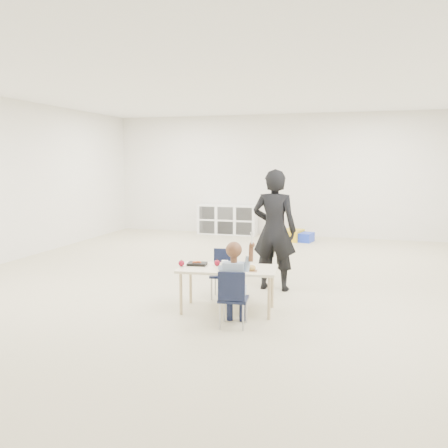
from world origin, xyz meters
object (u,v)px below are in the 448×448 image
(chair_near, at_px, (233,298))
(child, at_px, (234,281))
(table, at_px, (228,289))
(cubby_shelf, at_px, (227,220))
(adult, at_px, (274,230))

(chair_near, xyz_separation_m, child, (0.00, 0.00, 0.18))
(child, bearing_deg, table, 106.68)
(table, bearing_deg, cubby_shelf, 100.00)
(child, bearing_deg, cubby_shelf, 100.55)
(table, height_order, cubby_shelf, cubby_shelf)
(cubby_shelf, xyz_separation_m, adult, (1.92, -4.52, 0.47))
(table, xyz_separation_m, adult, (0.35, 1.08, 0.55))
(table, height_order, child, child)
(chair_near, relative_size, adult, 0.38)
(cubby_shelf, bearing_deg, adult, -66.95)
(table, bearing_deg, adult, 66.35)
(chair_near, bearing_deg, adult, 78.80)
(child, bearing_deg, adult, 78.80)
(table, distance_m, child, 0.57)
(table, relative_size, chair_near, 1.90)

